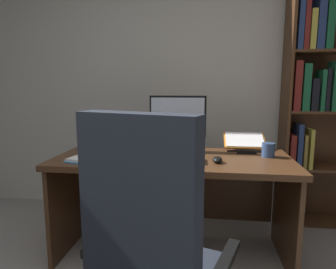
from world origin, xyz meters
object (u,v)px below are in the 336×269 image
(notepad, at_px, (143,153))
(coffee_mug, at_px, (268,150))
(monitor, at_px, (177,123))
(pen, at_px, (146,152))
(bookshelf, at_px, (324,106))
(open_binder, at_px, (101,159))
(office_chair, at_px, (153,266))
(computer_mouse, at_px, (217,160))
(keyboard, at_px, (172,159))
(desk, at_px, (174,181))
(reading_stand_with_book, at_px, (245,142))
(laptop, at_px, (123,142))

(notepad, xyz_separation_m, coffee_mug, (0.90, 0.01, 0.04))
(monitor, bearing_deg, pen, -143.37)
(bookshelf, xyz_separation_m, monitor, (-1.24, -0.47, -0.11))
(bookshelf, xyz_separation_m, open_binder, (-1.71, -0.87, -0.31))
(monitor, bearing_deg, office_chair, -89.44)
(computer_mouse, bearing_deg, notepad, 159.84)
(keyboard, xyz_separation_m, computer_mouse, (0.30, 0.00, 0.01))
(desk, bearing_deg, reading_stand_with_book, 22.01)
(bookshelf, bearing_deg, coffee_mug, -133.23)
(coffee_mug, bearing_deg, keyboard, -162.37)
(open_binder, bearing_deg, monitor, 54.29)
(office_chair, bearing_deg, coffee_mug, 74.64)
(monitor, distance_m, reading_stand_with_book, 0.55)
(keyboard, bearing_deg, open_binder, -173.95)
(computer_mouse, bearing_deg, pen, 159.13)
(monitor, bearing_deg, coffee_mug, -12.60)
(keyboard, height_order, notepad, keyboard)
(notepad, bearing_deg, monitor, 34.24)
(laptop, xyz_separation_m, open_binder, (-0.04, -0.41, -0.04))
(open_binder, height_order, coffee_mug, coffee_mug)
(keyboard, height_order, computer_mouse, computer_mouse)
(open_binder, bearing_deg, notepad, 59.85)
(open_binder, relative_size, notepad, 2.18)
(computer_mouse, distance_m, coffee_mug, 0.42)
(bookshelf, bearing_deg, laptop, -164.49)
(office_chair, distance_m, laptop, 1.27)
(desk, distance_m, reading_stand_with_book, 0.63)
(bookshelf, height_order, keyboard, bookshelf)
(open_binder, relative_size, coffee_mug, 4.61)
(desk, xyz_separation_m, laptop, (-0.43, 0.16, 0.25))
(keyboard, relative_size, notepad, 2.00)
(notepad, bearing_deg, coffee_mug, 0.85)
(monitor, relative_size, coffee_mug, 4.41)
(monitor, height_order, keyboard, monitor)
(reading_stand_with_book, xyz_separation_m, coffee_mug, (0.14, -0.21, -0.02))
(office_chair, relative_size, pen, 8.14)
(computer_mouse, distance_m, pen, 0.55)
(notepad, bearing_deg, office_chair, -75.83)
(notepad, bearing_deg, computer_mouse, -20.16)
(office_chair, bearing_deg, open_binder, 141.13)
(computer_mouse, distance_m, notepad, 0.57)
(laptop, xyz_separation_m, pen, (0.22, -0.16, -0.04))
(pen, bearing_deg, reading_stand_with_book, 16.68)
(monitor, bearing_deg, desk, -93.05)
(bookshelf, bearing_deg, notepad, -156.99)
(keyboard, bearing_deg, desk, 92.31)
(monitor, xyz_separation_m, reading_stand_with_book, (0.52, 0.06, -0.15))
(desk, distance_m, laptop, 0.52)
(laptop, bearing_deg, desk, -19.91)
(notepad, bearing_deg, laptop, 140.91)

